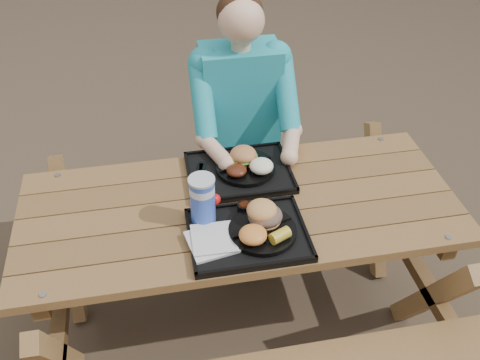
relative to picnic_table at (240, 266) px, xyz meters
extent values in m
plane|color=#999999|center=(0.00, 0.00, -0.38)|extent=(60.00, 60.00, 0.00)
cube|color=black|center=(0.00, -0.19, 0.39)|extent=(0.45, 0.35, 0.02)
cube|color=black|center=(0.03, 0.19, 0.39)|extent=(0.45, 0.35, 0.02)
cylinder|color=black|center=(0.05, -0.20, 0.41)|extent=(0.26, 0.26, 0.02)
cylinder|color=black|center=(0.06, 0.20, 0.41)|extent=(0.26, 0.26, 0.02)
cube|color=silver|center=(-0.15, -0.21, 0.40)|extent=(0.20, 0.20, 0.02)
cylinder|color=blue|center=(-0.16, -0.08, 0.49)|extent=(0.10, 0.10, 0.19)
cylinder|color=#341305|center=(0.01, -0.06, 0.41)|extent=(0.06, 0.06, 0.03)
cylinder|color=yellow|center=(0.05, -0.06, 0.41)|extent=(0.05, 0.05, 0.03)
ellipsoid|color=#EA933D|center=(0.00, -0.25, 0.44)|extent=(0.11, 0.11, 0.05)
cube|color=black|center=(-0.13, 0.20, 0.40)|extent=(0.05, 0.17, 0.01)
ellipsoid|color=#512010|center=(0.01, 0.15, 0.43)|extent=(0.09, 0.09, 0.04)
ellipsoid|color=white|center=(0.12, 0.15, 0.44)|extent=(0.10, 0.10, 0.06)
camera|label=1|loc=(-0.30, -1.61, 1.83)|focal=40.00mm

